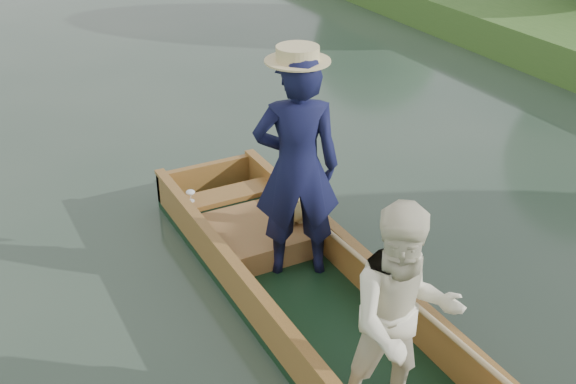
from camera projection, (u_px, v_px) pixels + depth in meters
name	position (u px, v px, depth m)	size (l,w,h in m)	color
ground	(322.00, 325.00, 5.89)	(120.00, 120.00, 0.00)	#283D30
punt	(330.00, 260.00, 5.54)	(1.14, 5.00, 2.10)	black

